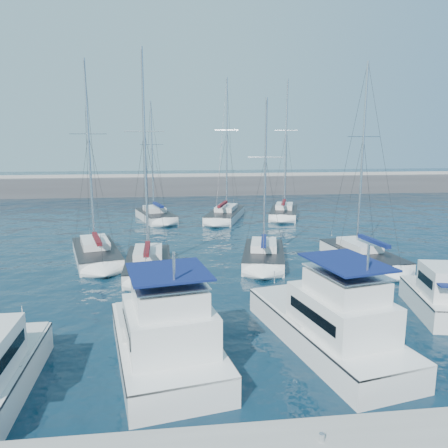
{
  "coord_description": "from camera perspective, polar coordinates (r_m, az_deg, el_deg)",
  "views": [
    {
      "loc": [
        -4.12,
        -21.74,
        9.16
      ],
      "look_at": [
        -0.37,
        9.68,
        3.0
      ],
      "focal_mm": 35.0,
      "sensor_mm": 36.0,
      "label": 1
    }
  ],
  "objects": [
    {
      "name": "sailboat_mid_e",
      "position": [
        34.67,
        17.58,
        -3.94
      ],
      "size": [
        4.02,
        8.6,
        14.98
      ],
      "rotation": [
        0.0,
        0.0,
        0.12
      ],
      "color": "silver",
      "rests_on": "ground"
    },
    {
      "name": "motor_yacht_port_inner",
      "position": [
        18.59,
        -7.5,
        -14.67
      ],
      "size": [
        5.34,
        8.85,
        4.69
      ],
      "rotation": [
        0.0,
        0.0,
        0.18
      ],
      "color": "silver",
      "rests_on": "ground"
    },
    {
      "name": "dock_cleat_centre",
      "position": [
        14.26,
        12.64,
        -25.54
      ],
      "size": [
        0.16,
        0.16,
        0.25
      ],
      "primitive_type": "cylinder",
      "color": "silver",
      "rests_on": "dock"
    },
    {
      "name": "ground",
      "position": [
        23.95,
        3.7,
        -11.5
      ],
      "size": [
        220.0,
        220.0,
        0.0
      ],
      "primitive_type": "plane",
      "color": "black",
      "rests_on": "ground"
    },
    {
      "name": "sailboat_back_c",
      "position": [
        52.8,
        7.84,
        1.53
      ],
      "size": [
        5.25,
        8.34,
        16.35
      ],
      "rotation": [
        0.0,
        0.0,
        -0.3
      ],
      "color": "silver",
      "rests_on": "ground"
    },
    {
      "name": "sailboat_mid_c",
      "position": [
        33.19,
        5.2,
        -4.15
      ],
      "size": [
        4.5,
        7.89,
        12.47
      ],
      "rotation": [
        0.0,
        0.0,
        -0.22
      ],
      "color": "silver",
      "rests_on": "ground"
    },
    {
      "name": "sailboat_mid_a",
      "position": [
        35.19,
        -16.38,
        -3.64
      ],
      "size": [
        5.16,
        9.02,
        15.33
      ],
      "rotation": [
        0.0,
        0.0,
        0.26
      ],
      "color": "silver",
      "rests_on": "ground"
    },
    {
      "name": "sailboat_mid_b",
      "position": [
        31.31,
        -9.86,
        -5.14
      ],
      "size": [
        3.2,
        7.79,
        15.52
      ],
      "rotation": [
        0.0,
        0.0,
        0.02
      ],
      "color": "silver",
      "rests_on": "ground"
    },
    {
      "name": "motor_yacht_stbd_outer",
      "position": [
        25.93,
        26.44,
        -8.65
      ],
      "size": [
        3.55,
        5.82,
        3.2
      ],
      "rotation": [
        0.0,
        0.0,
        -0.21
      ],
      "color": "silver",
      "rests_on": "ground"
    },
    {
      "name": "sailboat_back_a",
      "position": [
        50.68,
        -8.93,
        1.06
      ],
      "size": [
        5.15,
        8.02,
        13.69
      ],
      "rotation": [
        0.0,
        0.0,
        0.3
      ],
      "color": "silver",
      "rests_on": "ground"
    },
    {
      "name": "motor_yacht_stbd_inner",
      "position": [
        20.25,
        13.73,
        -12.66
      ],
      "size": [
        5.31,
        10.14,
        4.69
      ],
      "rotation": [
        0.0,
        0.0,
        0.21
      ],
      "color": "silver",
      "rests_on": "ground"
    },
    {
      "name": "sailboat_back_b",
      "position": [
        50.9,
        0.16,
        1.25
      ],
      "size": [
        5.89,
        9.78,
        16.36
      ],
      "rotation": [
        0.0,
        0.0,
        -0.32
      ],
      "color": "silver",
      "rests_on": "ground"
    },
    {
      "name": "breakwater",
      "position": [
        74.3,
        -3.59,
        4.73
      ],
      "size": [
        160.0,
        6.0,
        4.45
      ],
      "color": "#424244",
      "rests_on": "ground"
    }
  ]
}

